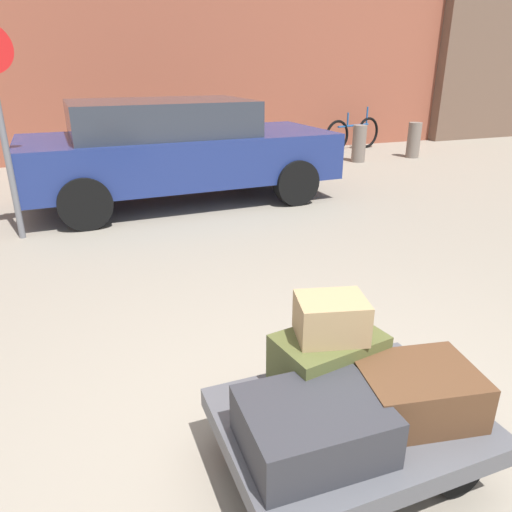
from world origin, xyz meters
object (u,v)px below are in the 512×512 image
(suitcase_charcoal_front_left, at_px, (313,426))
(bollard_kerb_mid, at_px, (359,144))
(luggage_cart, at_px, (349,427))
(bicycle_leaning, at_px, (353,134))
(bollard_kerb_near, at_px, (288,148))
(duffel_bag_olive_center, at_px, (328,361))
(duffel_bag_tan_topmost_pile, at_px, (331,318))
(bollard_kerb_far, at_px, (414,140))
(suitcase_brown_rear_right, at_px, (416,391))
(parked_car, at_px, (176,148))

(suitcase_charcoal_front_left, height_order, bollard_kerb_mid, bollard_kerb_mid)
(luggage_cart, distance_m, bollard_kerb_mid, 8.32)
(bicycle_leaning, relative_size, bollard_kerb_near, 2.32)
(duffel_bag_olive_center, bearing_deg, bicycle_leaning, 48.28)
(duffel_bag_tan_topmost_pile, height_order, bollard_kerb_far, duffel_bag_tan_topmost_pile)
(duffel_bag_olive_center, xyz_separation_m, bollard_kerb_near, (2.93, 6.74, -0.11))
(luggage_cart, xyz_separation_m, suitcase_brown_rear_right, (0.29, -0.09, 0.19))
(duffel_bag_tan_topmost_pile, distance_m, bollard_kerb_far, 8.96)
(parked_car, distance_m, bollard_kerb_far, 5.78)
(duffel_bag_olive_center, height_order, bollard_kerb_near, bollard_kerb_near)
(duffel_bag_tan_topmost_pile, bearing_deg, parked_car, 100.32)
(suitcase_brown_rear_right, relative_size, bicycle_leaning, 0.31)
(suitcase_charcoal_front_left, relative_size, bollard_kerb_far, 0.80)
(bollard_kerb_far, bearing_deg, luggage_cart, -130.23)
(duffel_bag_tan_topmost_pile, distance_m, bollard_kerb_mid, 8.12)
(duffel_bag_olive_center, height_order, bicycle_leaning, bicycle_leaning)
(suitcase_charcoal_front_left, relative_size, duffel_bag_tan_topmost_pile, 1.81)
(luggage_cart, bearing_deg, bollard_kerb_mid, 56.99)
(suitcase_charcoal_front_left, bearing_deg, bollard_kerb_mid, 58.01)
(parked_car, relative_size, bollard_kerb_mid, 5.89)
(duffel_bag_olive_center, height_order, parked_car, parked_car)
(bicycle_leaning, relative_size, bollard_kerb_far, 2.32)
(suitcase_brown_rear_right, bearing_deg, duffel_bag_tan_topmost_pile, 141.43)
(luggage_cart, relative_size, bollard_kerb_near, 1.62)
(bollard_kerb_near, bearing_deg, bollard_kerb_mid, 0.00)
(bollard_kerb_far, bearing_deg, bollard_kerb_near, 180.00)
(duffel_bag_olive_center, relative_size, parked_car, 0.12)
(duffel_bag_tan_topmost_pile, bearing_deg, bollard_kerb_near, 81.11)
(luggage_cart, distance_m, suitcase_charcoal_front_left, 0.34)
(luggage_cart, bearing_deg, duffel_bag_olive_center, 87.99)
(parked_car, bearing_deg, suitcase_brown_rear_right, -91.02)
(bollard_kerb_near, bearing_deg, duffel_bag_tan_topmost_pile, -113.47)
(duffel_bag_olive_center, distance_m, bollard_kerb_mid, 8.11)
(suitcase_brown_rear_right, distance_m, parked_car, 5.39)
(duffel_bag_olive_center, relative_size, bollard_kerb_mid, 0.71)
(duffel_bag_tan_topmost_pile, distance_m, parked_car, 5.06)
(bollard_kerb_mid, bearing_deg, bollard_kerb_near, 180.00)
(bicycle_leaning, bearing_deg, suitcase_brown_rear_right, -120.41)
(suitcase_charcoal_front_left, xyz_separation_m, parked_car, (0.64, 5.40, 0.31))
(duffel_bag_olive_center, xyz_separation_m, suitcase_charcoal_front_left, (-0.27, -0.35, -0.03))
(bollard_kerb_near, relative_size, bollard_kerb_far, 1.00)
(suitcase_charcoal_front_left, bearing_deg, luggage_cart, 25.70)
(bollard_kerb_far, bearing_deg, duffel_bag_tan_topmost_pile, -131.17)
(suitcase_brown_rear_right, bearing_deg, bollard_kerb_near, 80.26)
(parked_car, bearing_deg, bollard_kerb_far, 17.00)
(duffel_bag_tan_topmost_pile, relative_size, bollard_kerb_mid, 0.44)
(luggage_cart, xyz_separation_m, duffel_bag_tan_topmost_pile, (0.01, 0.24, 0.46))
(suitcase_brown_rear_right, xyz_separation_m, bollard_kerb_far, (5.61, 7.06, -0.09))
(bollard_kerb_near, height_order, bollard_kerb_far, same)
(duffel_bag_olive_center, distance_m, suitcase_charcoal_front_left, 0.44)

